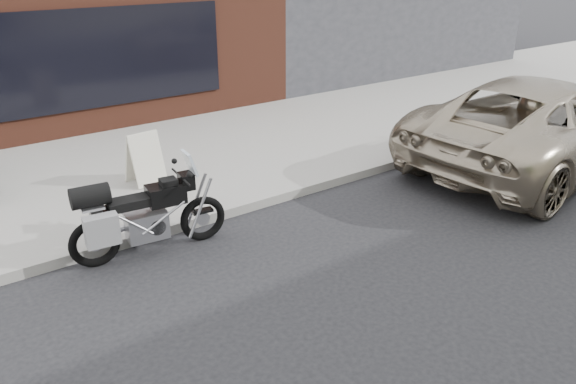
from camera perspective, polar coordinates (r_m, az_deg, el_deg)
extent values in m
plane|color=black|center=(5.76, 12.20, -17.92)|extent=(120.00, 120.00, 0.00)
cube|color=gray|center=(10.95, -15.58, 2.90)|extent=(44.00, 6.00, 0.15)
torus|color=black|center=(7.57, -19.03, -4.97)|extent=(0.66, 0.18, 0.65)
torus|color=black|center=(7.89, -8.66, -2.68)|extent=(0.66, 0.18, 0.65)
cube|color=#B7B7BC|center=(7.64, -14.14, -3.31)|extent=(0.57, 0.35, 0.37)
cube|color=black|center=(7.55, -12.31, -0.20)|extent=(0.52, 0.36, 0.25)
cube|color=black|center=(7.45, -15.85, -1.07)|extent=(0.56, 0.33, 0.12)
cube|color=black|center=(7.42, -18.32, -2.15)|extent=(0.31, 0.25, 0.14)
cube|color=black|center=(7.58, -10.30, 1.12)|extent=(0.20, 0.25, 0.21)
cube|color=silver|center=(7.52, -9.94, 2.94)|extent=(0.17, 0.31, 0.33)
cylinder|color=black|center=(7.54, -10.82, 1.50)|extent=(0.10, 0.68, 0.03)
cube|color=#B7B7BC|center=(7.35, -19.34, -1.37)|extent=(0.30, 0.32, 0.03)
cube|color=slate|center=(7.22, -18.38, -3.74)|extent=(0.43, 0.22, 0.39)
cylinder|color=black|center=(7.30, -19.48, -0.40)|extent=(0.50, 0.32, 0.27)
cylinder|color=#B7B7BC|center=(7.74, -17.18, -3.90)|extent=(0.55, 0.14, 0.19)
imported|color=tan|center=(11.40, 24.45, 6.43)|extent=(6.14, 3.17, 1.65)
cube|color=beige|center=(9.53, -14.08, 3.23)|extent=(0.56, 0.32, 0.86)
cube|color=beige|center=(9.72, -14.73, 3.57)|extent=(0.56, 0.32, 0.86)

